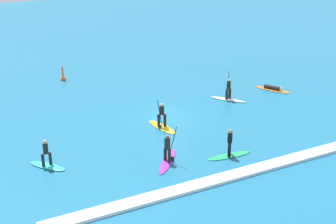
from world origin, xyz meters
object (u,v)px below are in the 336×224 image
at_px(surfer_on_orange_board, 273,89).
at_px(surfer_on_green_board, 229,149).
at_px(surfer_on_purple_board, 167,154).
at_px(marker_buoy, 63,78).
at_px(surfer_on_teal_board, 47,160).
at_px(surfer_on_yellow_board, 162,121).
at_px(surfer_on_white_board, 228,95).

bearing_deg(surfer_on_orange_board, surfer_on_green_board, -78.32).
xyz_separation_m(surfer_on_purple_board, marker_buoy, (-1.24, 18.13, -0.28)).
bearing_deg(surfer_on_teal_board, surfer_on_green_board, 31.81).
xyz_separation_m(surfer_on_purple_board, surfer_on_orange_board, (13.81, 7.37, -0.37)).
distance_m(surfer_on_green_board, surfer_on_teal_board, 10.84).
bearing_deg(surfer_on_teal_board, surfer_on_yellow_board, 65.25).
relative_size(surfer_on_purple_board, marker_buoy, 2.05).
bearing_deg(surfer_on_green_board, surfer_on_yellow_board, 111.34).
distance_m(surfer_on_white_board, surfer_on_yellow_board, 7.57).
xyz_separation_m(surfer_on_yellow_board, surfer_on_teal_board, (-8.46, -2.00, -0.06)).
relative_size(surfer_on_purple_board, surfer_on_teal_board, 1.23).
bearing_deg(surfer_on_white_board, surfer_on_orange_board, -123.36).
distance_m(surfer_on_green_board, surfer_on_yellow_board, 5.98).
xyz_separation_m(surfer_on_yellow_board, surfer_on_orange_board, (11.85, 2.70, -0.34)).
bearing_deg(marker_buoy, surfer_on_green_board, -75.63).
relative_size(surfer_on_teal_board, marker_buoy, 1.66).
height_order(surfer_on_purple_board, marker_buoy, surfer_on_purple_board).
bearing_deg(surfer_on_orange_board, surfer_on_white_board, -115.10).
bearing_deg(marker_buoy, surfer_on_white_board, -46.72).
bearing_deg(surfer_on_purple_board, surfer_on_orange_board, -21.16).
height_order(surfer_on_purple_board, surfer_on_yellow_board, surfer_on_purple_board).
xyz_separation_m(surfer_on_white_board, surfer_on_yellow_board, (-7.16, -2.46, 0.02)).
height_order(surfer_on_white_board, marker_buoy, surfer_on_white_board).
height_order(surfer_on_purple_board, surfer_on_teal_board, surfer_on_purple_board).
bearing_deg(surfer_on_white_board, surfer_on_purple_board, 91.66).
distance_m(surfer_on_purple_board, surfer_on_orange_board, 15.66).
relative_size(surfer_on_yellow_board, marker_buoy, 2.09).
height_order(surfer_on_white_board, surfer_on_green_board, surfer_on_white_board).
height_order(surfer_on_purple_board, surfer_on_green_board, surfer_on_purple_board).
relative_size(surfer_on_green_board, surfer_on_orange_board, 0.96).
height_order(surfer_on_yellow_board, surfer_on_orange_board, surfer_on_yellow_board).
distance_m(surfer_on_white_board, marker_buoy, 15.12).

